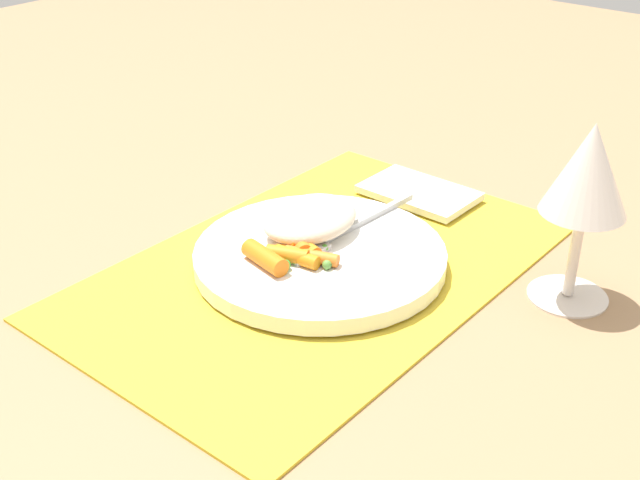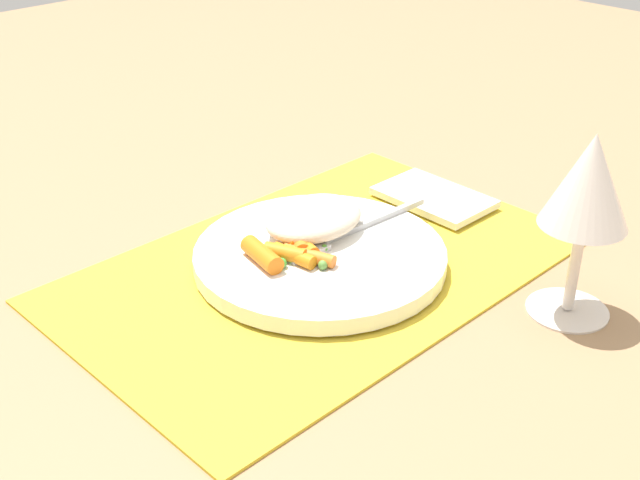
% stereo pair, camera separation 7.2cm
% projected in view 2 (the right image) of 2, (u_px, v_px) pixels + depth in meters
% --- Properties ---
extents(ground_plane, '(2.40, 2.40, 0.00)m').
position_uv_depth(ground_plane, '(320.00, 269.00, 0.80)').
color(ground_plane, '#997551').
extents(placemat, '(0.49, 0.31, 0.01)m').
position_uv_depth(placemat, '(320.00, 266.00, 0.80)').
color(placemat, gold).
rests_on(placemat, ground_plane).
extents(plate, '(0.24, 0.24, 0.02)m').
position_uv_depth(plate, '(320.00, 257.00, 0.79)').
color(plate, white).
rests_on(plate, placemat).
extents(rice_mound, '(0.10, 0.08, 0.03)m').
position_uv_depth(rice_mound, '(314.00, 218.00, 0.81)').
color(rice_mound, beige).
rests_on(rice_mound, plate).
extents(carrot_portion, '(0.08, 0.08, 0.02)m').
position_uv_depth(carrot_portion, '(288.00, 248.00, 0.77)').
color(carrot_portion, orange).
rests_on(carrot_portion, plate).
extents(pea_scatter, '(0.06, 0.08, 0.01)m').
position_uv_depth(pea_scatter, '(285.00, 253.00, 0.77)').
color(pea_scatter, '#52A935').
rests_on(pea_scatter, plate).
extents(fork, '(0.19, 0.02, 0.01)m').
position_uv_depth(fork, '(346.00, 235.00, 0.80)').
color(fork, '#BDBDBD').
rests_on(fork, plate).
extents(wine_glass, '(0.07, 0.07, 0.17)m').
position_uv_depth(wine_glass, '(588.00, 188.00, 0.68)').
color(wine_glass, silver).
rests_on(wine_glass, ground_plane).
extents(napkin, '(0.08, 0.12, 0.01)m').
position_uv_depth(napkin, '(434.00, 197.00, 0.91)').
color(napkin, white).
rests_on(napkin, placemat).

